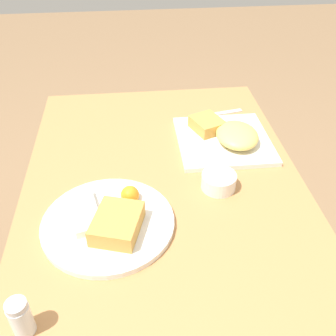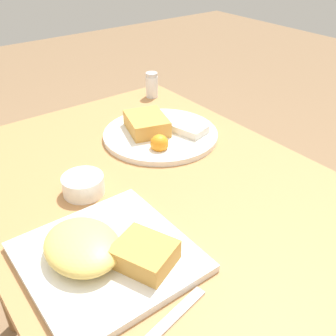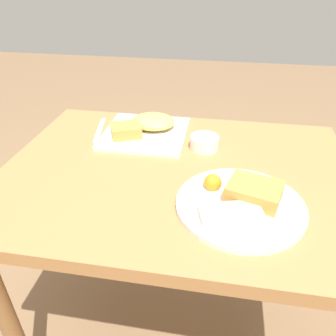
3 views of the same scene
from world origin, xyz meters
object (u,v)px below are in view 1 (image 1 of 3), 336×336
sauce_ramekin (219,181)px  butter_knife (215,114)px  plate_square_near (226,136)px  plate_oval_far (109,221)px  salt_shaker (21,319)px

sauce_ramekin → butter_knife: size_ratio=0.47×
plate_square_near → plate_oval_far: 0.45m
plate_square_near → butter_knife: plate_square_near is taller
plate_oval_far → butter_knife: bearing=-35.9°
salt_shaker → plate_square_near: bearing=-41.6°
plate_oval_far → sauce_ramekin: size_ratio=3.45×
plate_square_near → plate_oval_far: plate_square_near is taller
plate_square_near → butter_knife: bearing=-0.6°
sauce_ramekin → plate_square_near: bearing=-18.0°
sauce_ramekin → salt_shaker: salt_shaker is taller
plate_square_near → salt_shaker: salt_shaker is taller
sauce_ramekin → salt_shaker: (-0.34, 0.41, 0.01)m
plate_square_near → sauce_ramekin: bearing=162.0°
plate_square_near → salt_shaker: size_ratio=3.35×
plate_square_near → sauce_ramekin: size_ratio=3.06×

